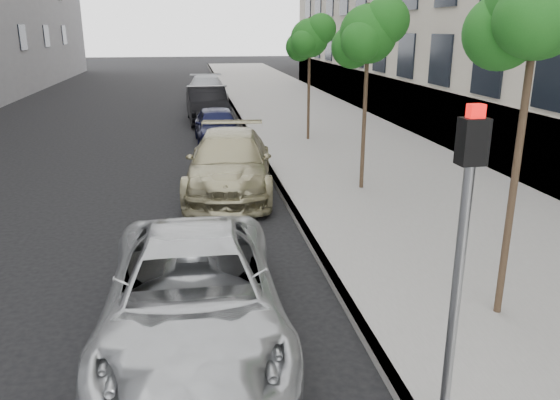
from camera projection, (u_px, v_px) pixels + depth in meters
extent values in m
cube|color=gray|center=(291.00, 106.00, 29.22)|extent=(6.40, 72.00, 0.14)
cube|color=#9E9B93|center=(233.00, 107.00, 28.74)|extent=(0.15, 72.00, 0.14)
cylinder|color=#38281C|center=(519.00, 146.00, 7.13)|extent=(0.10, 0.10, 4.84)
sphere|color=#1C6519|center=(538.00, 7.00, 6.61)|extent=(1.27, 1.27, 1.27)
sphere|color=#1C6519|center=(501.00, 33.00, 6.89)|extent=(0.95, 0.95, 0.95)
cylinder|color=#38281C|center=(365.00, 100.00, 13.30)|extent=(0.10, 0.10, 4.46)
sphere|color=#1C6519|center=(368.00, 34.00, 12.84)|extent=(1.37, 1.37, 1.37)
sphere|color=#1C6519|center=(386.00, 21.00, 12.62)|extent=(1.09, 1.09, 1.09)
sphere|color=#1C6519|center=(352.00, 47.00, 13.12)|extent=(1.02, 1.02, 1.02)
cylinder|color=#38281C|center=(309.00, 80.00, 19.45)|extent=(0.10, 0.10, 4.26)
sphere|color=#1C6519|center=(310.00, 38.00, 19.02)|extent=(1.33, 1.33, 1.33)
sphere|color=#1C6519|center=(321.00, 29.00, 18.79)|extent=(1.06, 1.06, 1.06)
sphere|color=#1C6519|center=(300.00, 47.00, 19.30)|extent=(1.00, 1.00, 1.00)
cylinder|color=#939699|center=(455.00, 302.00, 5.28)|extent=(0.10, 0.10, 2.73)
cube|color=black|center=(473.00, 142.00, 4.81)|extent=(0.24, 0.19, 0.42)
cube|color=red|center=(476.00, 111.00, 4.73)|extent=(0.14, 0.10, 0.12)
imported|color=#B1B4B5|center=(193.00, 294.00, 7.17)|extent=(2.36, 5.01, 1.38)
imported|color=tan|center=(230.00, 163.00, 13.93)|extent=(2.66, 5.37, 1.50)
imported|color=black|center=(217.00, 126.00, 19.71)|extent=(1.66, 3.93, 1.33)
imported|color=black|center=(207.00, 105.00, 24.26)|extent=(1.88, 4.79, 1.55)
imported|color=#9A9CA1|center=(207.00, 91.00, 29.74)|extent=(2.25, 5.36, 1.55)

